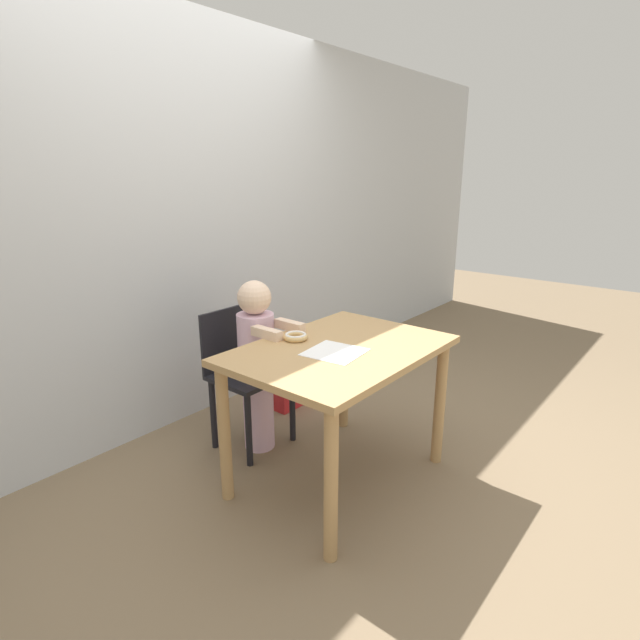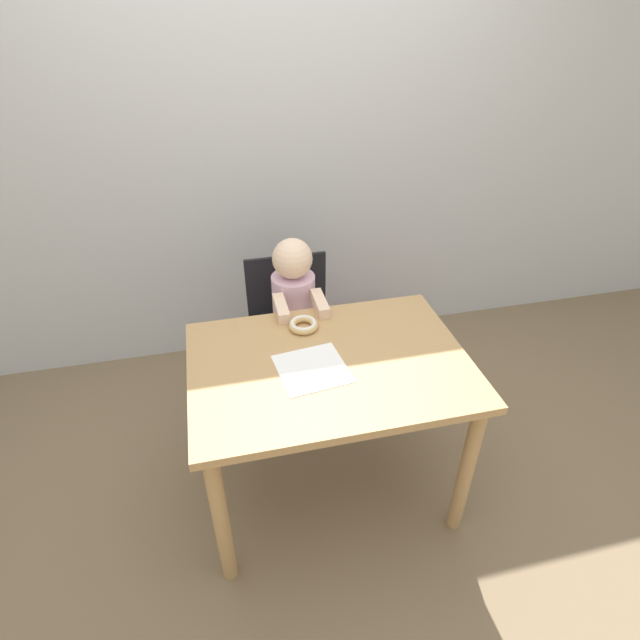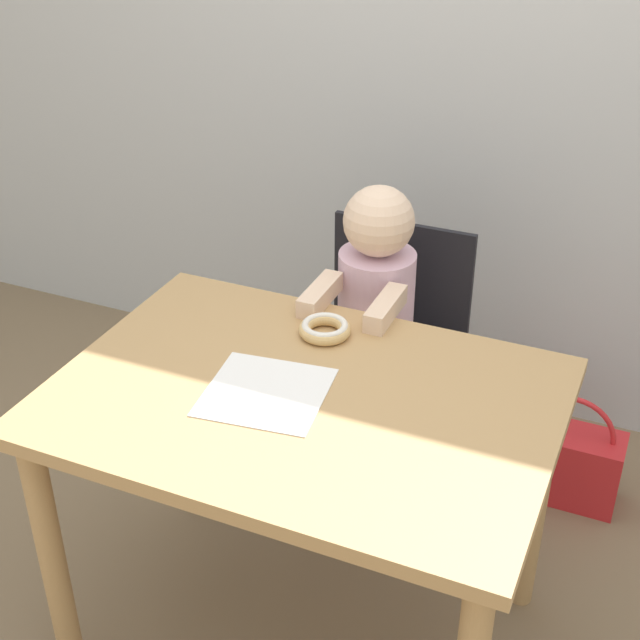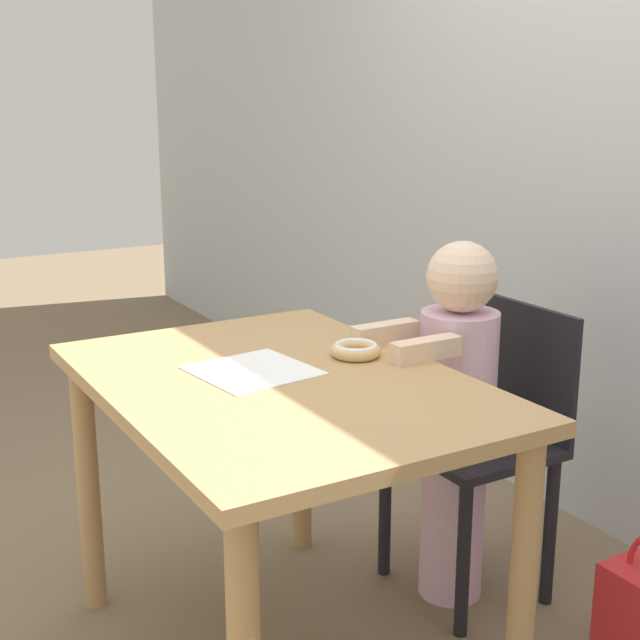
# 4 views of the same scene
# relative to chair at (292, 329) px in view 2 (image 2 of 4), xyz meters

# --- Properties ---
(ground_plane) EXTENTS (12.00, 12.00, 0.00)m
(ground_plane) POSITION_rel_chair_xyz_m (0.04, -0.66, -0.45)
(ground_plane) COLOR #7A664C
(wall_back) EXTENTS (8.00, 0.05, 2.50)m
(wall_back) POSITION_rel_chair_xyz_m (0.04, 0.57, 0.80)
(wall_back) COLOR silver
(wall_back) RESTS_ON ground_plane
(dining_table) EXTENTS (1.09, 0.78, 0.74)m
(dining_table) POSITION_rel_chair_xyz_m (0.04, -0.66, 0.18)
(dining_table) COLOR tan
(dining_table) RESTS_ON ground_plane
(chair) EXTENTS (0.42, 0.37, 0.82)m
(chair) POSITION_rel_chair_xyz_m (0.00, 0.00, 0.00)
(chair) COLOR black
(chair) RESTS_ON ground_plane
(child_figure) EXTENTS (0.23, 0.38, 1.01)m
(child_figure) POSITION_rel_chair_xyz_m (0.00, -0.10, 0.09)
(child_figure) COLOR silver
(child_figure) RESTS_ON ground_plane
(donut) EXTENTS (0.13, 0.13, 0.03)m
(donut) POSITION_rel_chair_xyz_m (-0.02, -0.42, 0.31)
(donut) COLOR #DBB270
(donut) RESTS_ON dining_table
(napkin) EXTENTS (0.29, 0.29, 0.00)m
(napkin) POSITION_rel_chair_xyz_m (-0.04, -0.69, 0.30)
(napkin) COLOR white
(napkin) RESTS_ON dining_table
(handbag) EXTENTS (0.33, 0.15, 0.36)m
(handbag) POSITION_rel_chair_xyz_m (0.54, 0.13, -0.32)
(handbag) COLOR red
(handbag) RESTS_ON ground_plane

